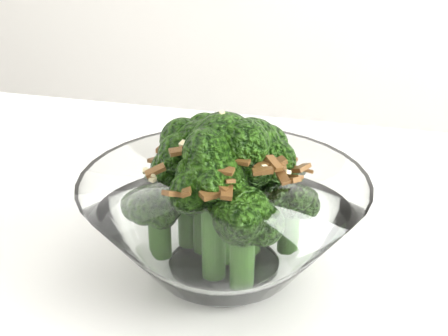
% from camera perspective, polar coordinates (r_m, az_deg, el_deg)
% --- Properties ---
extents(broccoli_dish, '(0.22, 0.22, 0.14)m').
position_cam_1_polar(broccoli_dish, '(0.53, -0.03, -3.90)').
color(broccoli_dish, white).
rests_on(broccoli_dish, table).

